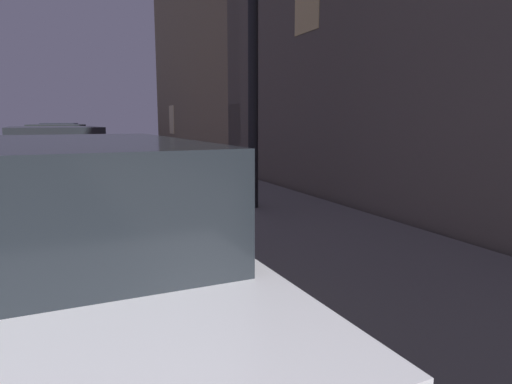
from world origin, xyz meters
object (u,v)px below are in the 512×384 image
Objects in this scene: car_white at (41,259)px; car_yellow_cab at (59,148)px; car_blue at (61,139)px; car_red at (57,166)px.

car_yellow_cab is (-0.00, 12.00, 0.00)m from car_white.
car_yellow_cab is 6.92m from car_blue.
car_red is at bearing 90.00° from car_white.
car_yellow_cab is at bearing 90.02° from car_red.
car_white is 1.01× the size of car_red.
car_yellow_cab is 1.05× the size of car_blue.
car_red is 12.76m from car_blue.
car_white is at bearing -90.00° from car_red.
car_blue is at bearing 89.99° from car_yellow_cab.
car_blue is at bearing 90.00° from car_white.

